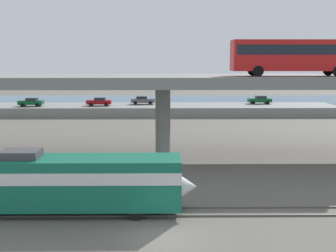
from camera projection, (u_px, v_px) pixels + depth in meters
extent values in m
plane|color=#605B54|center=(163.00, 238.00, 24.27)|extent=(260.00, 260.00, 0.00)
cube|color=#59544C|center=(163.00, 216.00, 27.45)|extent=(110.00, 0.12, 0.12)
cube|color=#59544C|center=(163.00, 208.00, 28.98)|extent=(110.00, 0.12, 0.12)
cube|color=#14664C|center=(63.00, 182.00, 27.84)|extent=(15.20, 3.00, 3.20)
cube|color=silver|center=(62.00, 173.00, 27.75)|extent=(15.20, 3.04, 0.77)
cone|color=silver|center=(181.00, 186.00, 27.97)|extent=(2.07, 2.85, 2.85)
cube|color=black|center=(157.00, 168.00, 27.76)|extent=(2.07, 2.70, 1.02)
cube|color=#3F3F42|center=(21.00, 154.00, 27.53)|extent=(2.40, 1.80, 0.50)
cylinder|color=black|center=(138.00, 199.00, 29.47)|extent=(0.96, 0.18, 0.96)
cylinder|color=black|center=(136.00, 213.00, 26.80)|extent=(0.96, 0.18, 0.96)
cube|color=gray|center=(163.00, 81.00, 42.84)|extent=(96.00, 10.76, 1.06)
cylinder|color=gray|center=(163.00, 122.00, 43.48)|extent=(1.50, 1.50, 7.23)
cube|color=red|center=(295.00, 55.00, 41.08)|extent=(12.00, 2.55, 2.90)
cube|color=black|center=(295.00, 50.00, 41.00)|extent=(11.52, 2.59, 0.93)
cube|color=black|center=(233.00, 52.00, 40.97)|extent=(0.08, 2.30, 1.74)
cylinder|color=black|center=(258.00, 71.00, 40.07)|extent=(1.00, 0.26, 1.00)
cylinder|color=black|center=(253.00, 70.00, 42.46)|extent=(1.00, 0.26, 1.00)
cylinder|color=black|center=(328.00, 70.00, 42.54)|extent=(1.00, 0.26, 1.00)
cube|color=gray|center=(163.00, 110.00, 78.49)|extent=(62.05, 10.17, 1.65)
cube|color=#515459|center=(143.00, 101.00, 79.74)|extent=(4.35, 1.84, 0.70)
cube|color=#1E232B|center=(142.00, 97.00, 79.65)|extent=(1.91, 1.62, 0.48)
cylinder|color=black|center=(151.00, 102.00, 80.68)|extent=(0.64, 0.20, 0.64)
cylinder|color=black|center=(150.00, 103.00, 78.95)|extent=(0.64, 0.20, 0.64)
cylinder|color=black|center=(136.00, 102.00, 80.65)|extent=(0.64, 0.20, 0.64)
cylinder|color=black|center=(135.00, 103.00, 78.92)|extent=(0.64, 0.20, 0.64)
cube|color=maroon|center=(99.00, 102.00, 77.00)|extent=(4.32, 1.76, 0.70)
cube|color=#1E232B|center=(100.00, 99.00, 76.91)|extent=(1.90, 1.55, 0.48)
cylinder|color=black|center=(91.00, 105.00, 76.21)|extent=(0.64, 0.20, 0.64)
cylinder|color=black|center=(92.00, 104.00, 77.87)|extent=(0.64, 0.20, 0.64)
cylinder|color=black|center=(106.00, 105.00, 76.24)|extent=(0.64, 0.20, 0.64)
cylinder|color=black|center=(107.00, 104.00, 77.89)|extent=(0.64, 0.20, 0.64)
cube|color=#0C4C26|center=(31.00, 102.00, 76.26)|extent=(4.23, 1.75, 0.70)
cube|color=#1E232B|center=(32.00, 99.00, 76.17)|extent=(1.86, 1.54, 0.48)
cylinder|color=black|center=(22.00, 105.00, 75.48)|extent=(0.64, 0.20, 0.64)
cylinder|color=black|center=(25.00, 104.00, 77.12)|extent=(0.64, 0.20, 0.64)
cylinder|color=black|center=(37.00, 105.00, 75.50)|extent=(0.64, 0.20, 0.64)
cylinder|color=black|center=(40.00, 104.00, 77.15)|extent=(0.64, 0.20, 0.64)
cube|color=#0C4C26|center=(260.00, 100.00, 80.48)|extent=(4.27, 1.78, 0.70)
cube|color=#1E232B|center=(261.00, 97.00, 80.39)|extent=(1.88, 1.57, 0.48)
cylinder|color=black|center=(253.00, 103.00, 79.68)|extent=(0.64, 0.20, 0.64)
cylinder|color=black|center=(251.00, 102.00, 81.35)|extent=(0.64, 0.20, 0.64)
cylinder|color=black|center=(268.00, 103.00, 79.71)|extent=(0.64, 0.20, 0.64)
cylinder|color=black|center=(265.00, 102.00, 81.38)|extent=(0.64, 0.20, 0.64)
cube|color=#385B7A|center=(163.00, 102.00, 101.35)|extent=(140.00, 36.00, 0.01)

